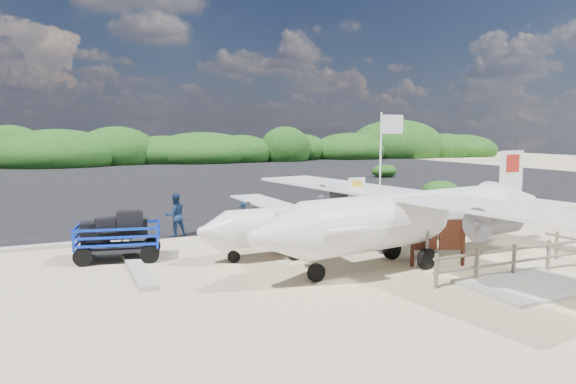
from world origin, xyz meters
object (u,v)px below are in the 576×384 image
at_px(signboard, 437,266).
at_px(crew_b, 175,215).
at_px(crew_a, 245,213).
at_px(aircraft_small, 64,182).
at_px(baggage_cart, 119,260).
at_px(aircraft_large, 351,178).
at_px(flagpole, 378,253).

xyz_separation_m(signboard, crew_b, (-6.92, 8.29, 0.92)).
distance_m(crew_a, aircraft_small, 28.60).
height_order(baggage_cart, aircraft_small, aircraft_small).
bearing_deg(aircraft_large, signboard, 55.55).
height_order(flagpole, aircraft_small, flagpole).
xyz_separation_m(signboard, aircraft_large, (13.79, 28.41, 0.00)).
relative_size(baggage_cart, crew_a, 1.73).
distance_m(signboard, aircraft_large, 31.59).
bearing_deg(flagpole, signboard, -72.72).
distance_m(flagpole, aircraft_large, 29.84).
relative_size(baggage_cart, signboard, 1.55).
height_order(crew_b, aircraft_small, crew_b).
distance_m(baggage_cart, flagpole, 9.24).
bearing_deg(crew_b, signboard, 120.24).
bearing_deg(signboard, flagpole, 128.49).
bearing_deg(crew_b, flagpole, 126.55).
bearing_deg(flagpole, aircraft_large, 60.87).
bearing_deg(baggage_cart, aircraft_small, 104.65).
height_order(baggage_cart, crew_b, crew_b).
bearing_deg(crew_a, aircraft_large, -141.46).
distance_m(flagpole, signboard, 2.46).
distance_m(baggage_cart, aircraft_large, 32.99).
xyz_separation_m(signboard, aircraft_small, (-10.98, 35.56, 0.00)).
bearing_deg(crew_a, aircraft_small, -86.45).
height_order(baggage_cart, flagpole, flagpole).
xyz_separation_m(flagpole, signboard, (0.73, -2.35, 0.00)).
bearing_deg(aircraft_large, crew_b, 35.61).
height_order(flagpole, crew_b, flagpole).
distance_m(baggage_cart, crew_a, 6.28).
xyz_separation_m(flagpole, aircraft_large, (14.53, 26.07, 0.00)).
bearing_deg(crew_a, flagpole, 109.85).
height_order(crew_b, aircraft_large, aircraft_large).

